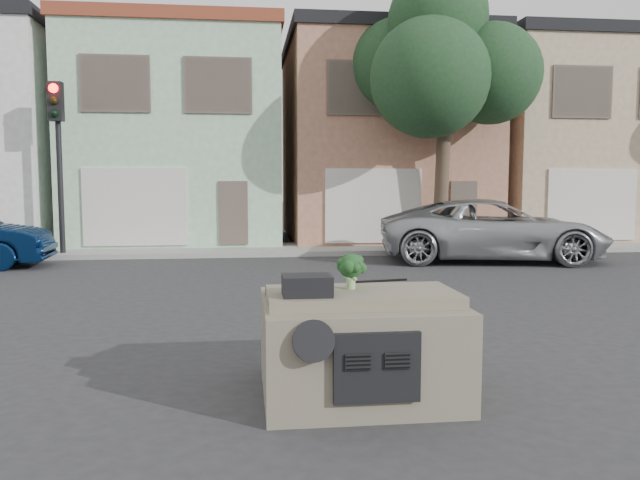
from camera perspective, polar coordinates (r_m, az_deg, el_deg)
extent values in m
plane|color=#303033|center=(9.66, 0.30, -7.98)|extent=(120.00, 120.00, 0.00)
cube|color=gray|center=(19.98, -3.45, -0.84)|extent=(40.00, 3.00, 0.15)
cube|color=#A7D2AB|center=(23.99, -12.56, 8.93)|extent=(7.20, 8.20, 7.55)
cube|color=#AE765B|center=(24.43, 5.45, 8.96)|extent=(7.20, 8.20, 7.55)
cube|color=tan|center=(27.03, 21.35, 8.27)|extent=(7.20, 8.20, 7.55)
imported|color=#A3A6AB|center=(18.25, 15.43, -1.85)|extent=(6.67, 3.94, 1.74)
cube|color=black|center=(19.57, -22.77, 5.88)|extent=(0.40, 0.40, 5.10)
cube|color=#1E3C20|center=(20.20, 11.18, 11.00)|extent=(4.40, 4.00, 8.50)
cube|color=#726A57|center=(6.65, 3.55, -9.18)|extent=(2.00, 1.80, 1.12)
cube|color=black|center=(6.09, -1.20, -4.17)|extent=(0.48, 0.38, 0.20)
cube|color=black|center=(6.95, 5.29, -3.75)|extent=(0.69, 0.15, 0.02)
cube|color=#163817|center=(6.46, 2.84, -2.83)|extent=(0.36, 0.36, 0.38)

